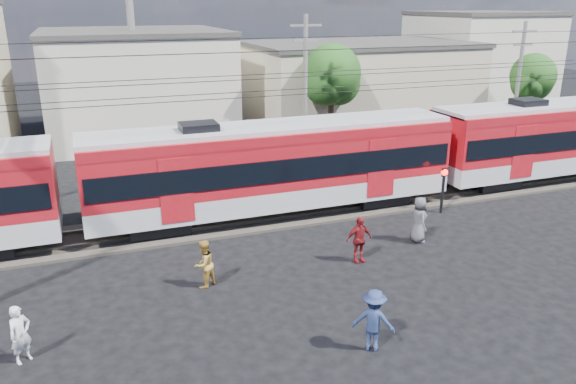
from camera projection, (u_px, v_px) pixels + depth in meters
name	position (u px, v px, depth m)	size (l,w,h in m)	color
ground	(307.00, 310.00, 17.48)	(120.00, 120.00, 0.00)	black
track_bed	(238.00, 220.00, 24.55)	(70.00, 3.40, 0.12)	#2D2823
rail_near	(242.00, 223.00, 23.85)	(70.00, 0.12, 0.12)	#59544C
rail_far	(233.00, 211.00, 25.18)	(70.00, 0.12, 0.12)	#59544C
commuter_train	(278.00, 164.00, 24.43)	(50.30, 3.08, 4.17)	black
catenary	(0.00, 119.00, 20.06)	(70.00, 9.30, 7.52)	black
building_midwest	(136.00, 83.00, 39.59)	(12.24, 12.24, 7.30)	#B8B4A1
building_mideast	(358.00, 85.00, 42.38)	(16.32, 10.20, 6.30)	#BBAF8F
building_east	(478.00, 60.00, 50.24)	(10.20, 10.20, 8.30)	#B8B4A1
utility_pole_mid	(305.00, 88.00, 31.31)	(1.80, 0.24, 8.50)	slate
utility_pole_east	(518.00, 83.00, 35.13)	(1.80, 0.24, 8.00)	slate
tree_near	(334.00, 77.00, 35.06)	(3.82, 3.64, 6.72)	#382619
tree_far	(534.00, 79.00, 39.35)	(3.36, 3.12, 5.76)	#382619
pedestrian_a	(20.00, 334.00, 14.76)	(0.60, 0.39, 1.63)	silver
pedestrian_b	(204.00, 264.00, 18.67)	(0.81, 0.63, 1.66)	#BF903B
pedestrian_c	(374.00, 320.00, 15.24)	(1.17, 0.67, 1.81)	navy
pedestrian_d	(359.00, 240.00, 20.45)	(1.04, 0.43, 1.78)	maroon
pedestrian_e	(419.00, 220.00, 22.20)	(0.91, 0.59, 1.87)	#4C4C51
car_silver	(566.00, 141.00, 35.89)	(1.58, 3.93, 1.34)	#A3A5A9
crossing_signal	(444.00, 182.00, 25.07)	(0.31, 0.31, 2.11)	black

